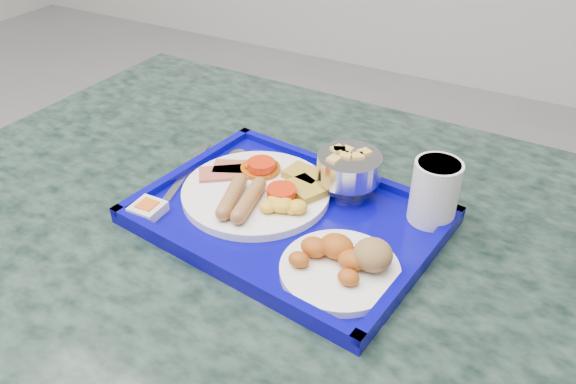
# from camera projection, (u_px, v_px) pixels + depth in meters

# --- Properties ---
(table) EXTENTS (1.34, 0.91, 0.82)m
(table) POSITION_uv_depth(u_px,v_px,m) (300.00, 323.00, 0.96)
(table) COLOR slate
(table) RESTS_ON floor
(tray) EXTENTS (0.46, 0.36, 0.03)m
(tray) POSITION_uv_depth(u_px,v_px,m) (288.00, 217.00, 0.84)
(tray) COLOR #06038D
(tray) RESTS_ON table
(main_plate) EXTENTS (0.23, 0.23, 0.04)m
(main_plate) POSITION_uv_depth(u_px,v_px,m) (260.00, 190.00, 0.87)
(main_plate) COLOR white
(main_plate) RESTS_ON tray
(bread_plate) EXTENTS (0.16, 0.16, 0.05)m
(bread_plate) POSITION_uv_depth(u_px,v_px,m) (345.00, 262.00, 0.72)
(bread_plate) COLOR white
(bread_plate) RESTS_ON tray
(fruit_bowl) EXTENTS (0.10, 0.10, 0.07)m
(fruit_bowl) POSITION_uv_depth(u_px,v_px,m) (349.00, 168.00, 0.86)
(fruit_bowl) COLOR silver
(fruit_bowl) RESTS_ON tray
(juice_cup) EXTENTS (0.07, 0.07, 0.10)m
(juice_cup) POSITION_uv_depth(u_px,v_px,m) (435.00, 190.00, 0.80)
(juice_cup) COLOR silver
(juice_cup) RESTS_ON tray
(spoon) EXTENTS (0.09, 0.16, 0.01)m
(spoon) POSITION_uv_depth(u_px,v_px,m) (225.00, 159.00, 0.96)
(spoon) COLOR silver
(spoon) RESTS_ON tray
(knife) EXTENTS (0.06, 0.18, 0.00)m
(knife) POSITION_uv_depth(u_px,v_px,m) (188.00, 170.00, 0.93)
(knife) COLOR silver
(knife) RESTS_ON tray
(jam_packet) EXTENTS (0.05, 0.05, 0.02)m
(jam_packet) POSITION_uv_depth(u_px,v_px,m) (148.00, 209.00, 0.83)
(jam_packet) COLOR silver
(jam_packet) RESTS_ON tray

